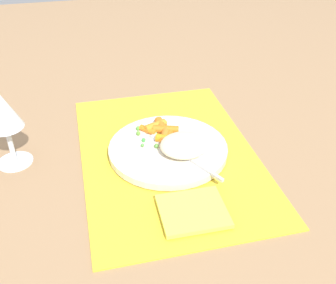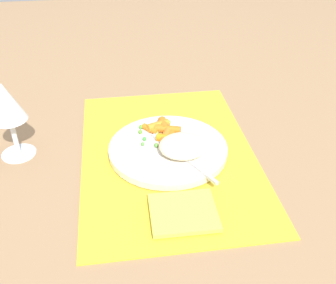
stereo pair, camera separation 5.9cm
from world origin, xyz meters
name	(u,v)px [view 2 (the right image)]	position (x,y,z in m)	size (l,w,h in m)	color
ground_plane	(168,154)	(0.00, 0.00, 0.00)	(2.40, 2.40, 0.00)	#997551
placemat	(168,153)	(0.00, 0.00, 0.00)	(0.51, 0.34, 0.01)	gold
plate	(168,149)	(0.00, 0.00, 0.01)	(0.24, 0.24, 0.01)	silver
rice_mound	(183,146)	(-0.03, -0.03, 0.04)	(0.08, 0.09, 0.03)	beige
carrot_portion	(164,131)	(0.04, 0.00, 0.03)	(0.10, 0.08, 0.02)	orange
pea_scatter	(158,134)	(0.04, 0.02, 0.02)	(0.09, 0.09, 0.01)	#4A9737
fork	(177,152)	(-0.03, -0.01, 0.02)	(0.18, 0.10, 0.01)	silver
wine_glass	(6,105)	(0.05, 0.30, 0.11)	(0.07, 0.07, 0.16)	silver
napkin	(182,212)	(-0.18, 0.00, 0.01)	(0.10, 0.11, 0.01)	#EAE54C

